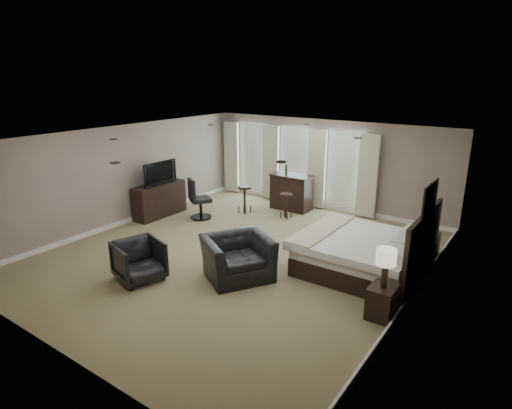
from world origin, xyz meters
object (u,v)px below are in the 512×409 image
Objects in this scene: bar_stool_left at (245,200)px; armchair_near at (238,251)px; lamp_far at (431,220)px; tv at (158,181)px; dresser at (159,200)px; nightstand_near at (382,302)px; desk_chair at (200,198)px; bar_counter at (291,192)px; bed at (365,237)px; lamp_near at (385,268)px; armchair_far at (139,259)px; nightstand_far at (427,246)px; bar_stool_right at (286,206)px.

armchair_near is at bearing -55.50° from bar_stool_left.
tv is (-6.92, -1.35, 0.12)m from lamp_far.
dresser is 1.99× the size of bar_stool_left.
nightstand_near is 6.18m from desk_chair.
desk_chair reaches higher than bar_counter.
lamp_far is at bearing 58.46° from bed.
lamp_near reaches higher than armchair_far.
nightstand_near is at bearing -55.63° from armchair_far.
lamp_far is 5.13m from bar_stool_left.
lamp_near is 1.02× the size of lamp_far.
tv reaches higher than dresser.
armchair_near is at bearing -72.69° from bar_counter.
nightstand_far is 0.84× the size of lamp_far.
tv reaches higher than armchair_far.
lamp_near is 0.59× the size of tv.
nightstand_far is 0.48× the size of desk_chair.
dresser is 1.21m from desk_chair.
bar_stool_left is (1.82, 1.56, -0.60)m from tv.
nightstand_near is at bearing -12.66° from dresser.
bed is at bearing -39.73° from bar_counter.
bar_stool_left is (1.82, 1.56, -0.06)m from dresser.
bed reaches higher than lamp_far.
bar_counter is (-4.20, 4.20, -0.36)m from lamp_near.
bed reaches higher than desk_chair.
tv is (-6.92, 1.55, 0.11)m from lamp_near.
bar_counter is at bearing 162.82° from lamp_far.
lamp_near is 0.42× the size of dresser.
tv is at bearing -139.37° from bar_stool_left.
lamp_near is 7.10m from dresser.
bed is 1.76m from nightstand_far.
dresser reaches higher than nightstand_near.
dresser is 0.53m from tv.
nightstand_near is 0.78× the size of bar_stool_right.
bar_stool_left is (-0.91, -1.08, -0.12)m from bar_counter.
bar_stool_right is at bearing 138.86° from nightstand_near.
lamp_far is at bearing -2.40° from bar_stool_left.
bed is 3.60m from bar_stool_right.
bar_counter is (-4.20, 4.20, 0.25)m from nightstand_near.
bed reaches higher than nightstand_far.
lamp_near is (0.00, -2.90, 0.61)m from nightstand_far.
armchair_near is (-2.82, -3.10, 0.28)m from nightstand_far.
bed is 4.54m from bar_stool_left.
bar_counter is (-1.37, 4.40, -0.03)m from armchair_near.
dresser is at bearing 0.00° from tv.
nightstand_far is 0.69× the size of bar_stool_left.
lamp_near is (0.00, 0.00, 0.61)m from nightstand_near.
lamp_far reaches higher than nightstand_far.
lamp_far is 4.21m from armchair_near.
bar_stool_left reaches higher than nightstand_far.
bed reaches higher than nightstand_near.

